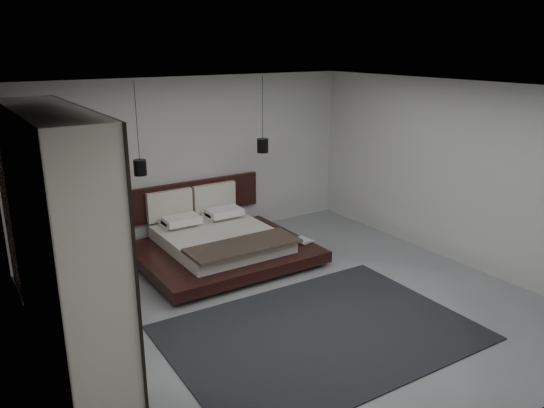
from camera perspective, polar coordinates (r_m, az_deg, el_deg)
floor at (r=7.14m, az=2.23°, el=-10.69°), size 6.00×6.00×0.00m
ceiling at (r=6.35m, az=2.52°, el=12.30°), size 6.00×6.00×0.00m
wall_back at (r=9.15m, az=-8.60°, el=4.67°), size 6.00×0.00×6.00m
wall_front at (r=4.67m, az=24.44°, el=-8.83°), size 6.00×0.00×6.00m
wall_left at (r=5.54m, az=-23.96°, el=-4.78°), size 0.00×6.00×6.00m
wall_right at (r=8.65m, az=18.83°, el=3.25°), size 0.00×6.00×6.00m
lattice_screen at (r=7.90m, az=-26.60°, el=0.34°), size 0.05×0.90×2.60m
bed at (r=8.49m, az=-5.69°, el=-4.10°), size 2.60×2.32×1.05m
book_lower at (r=8.52m, az=2.70°, el=-4.11°), size 0.26×0.34×0.03m
book_upper at (r=8.48m, az=2.71°, el=-4.03°), size 0.21×0.27×0.02m
pendant_left at (r=8.07m, az=-14.01°, el=3.85°), size 0.19×0.19×1.37m
pendant_right at (r=8.95m, az=-1.01°, el=6.31°), size 0.19×0.19×1.26m
wardrobe at (r=5.93m, az=-21.67°, el=-3.55°), size 0.65×2.76×2.71m
rug at (r=6.52m, az=5.24°, el=-13.60°), size 3.58×2.59×0.02m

